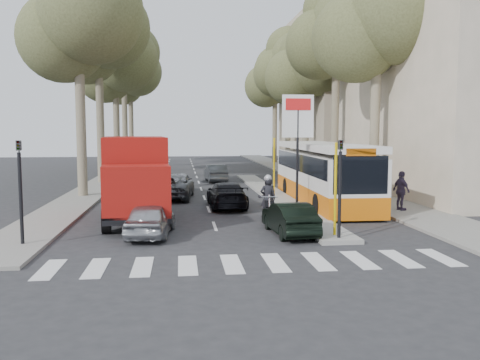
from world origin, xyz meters
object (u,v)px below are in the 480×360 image
object	(u,v)px
dark_hatchback	(290,218)
silver_hatchback	(150,219)
city_bus	(322,171)
red_truck	(135,177)
motorcycle	(268,199)

from	to	relation	value
dark_hatchback	silver_hatchback	bearing A→B (deg)	-8.00
city_bus	red_truck	bearing A→B (deg)	-153.84
red_truck	motorcycle	xyz separation A→B (m)	(5.75, -0.36, -1.01)
city_bus	motorcycle	distance (m)	6.23
city_bus	motorcycle	xyz separation A→B (m)	(-3.85, -4.84, -0.81)
red_truck	motorcycle	bearing A→B (deg)	-9.19
red_truck	city_bus	distance (m)	10.59
silver_hatchback	dark_hatchback	world-z (taller)	silver_hatchback
silver_hatchback	motorcycle	xyz separation A→B (m)	(4.93, 2.90, 0.27)
dark_hatchback	red_truck	distance (m)	7.15
silver_hatchback	red_truck	world-z (taller)	red_truck
dark_hatchback	city_bus	world-z (taller)	city_bus
dark_hatchback	motorcycle	distance (m)	3.28
red_truck	silver_hatchback	bearing A→B (deg)	-81.55
red_truck	city_bus	bearing A→B (deg)	19.44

